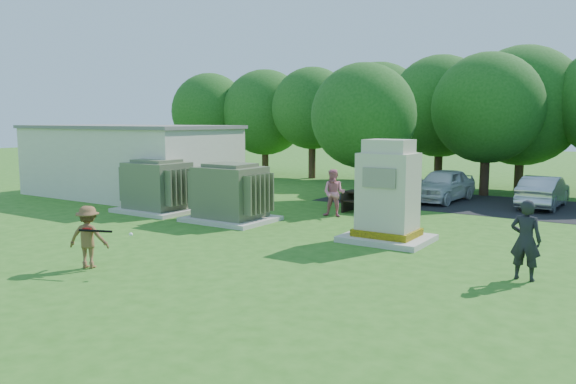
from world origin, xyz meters
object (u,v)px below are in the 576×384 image
Objects in this scene: person_by_generator at (526,240)px; person_at_picnic at (334,193)px; transformer_left at (157,187)px; car_white at (443,185)px; generator_cabinet at (388,197)px; car_silver_a at (543,192)px; picnic_table at (369,199)px; transformer_right at (230,194)px; batter at (88,237)px.

person_by_generator is 1.03× the size of person_at_picnic.
transformer_left reaches higher than car_white.
generator_cabinet is 1.70× the size of person_at_picnic.
car_silver_a is at bearing 35.32° from person_at_picnic.
picnic_table is (-2.73, 4.52, -0.82)m from generator_cabinet.
car_white is at bearing 62.38° from transformer_right.
transformer_left is 12.40m from car_white.
transformer_left is at bearing -128.17° from car_white.
batter is 0.83× the size of person_by_generator.
person_at_picnic is at bearing -30.71° from person_by_generator.
car_white is at bearing 98.12° from generator_cabinet.
car_silver_a is at bearing 73.88° from generator_cabinet.
car_white is 1.06× the size of car_silver_a.
picnic_table is 7.46m from car_silver_a.
generator_cabinet is (9.75, -0.05, 0.36)m from transformer_left.
transformer_left is 0.99× the size of generator_cabinet.
generator_cabinet is 0.76× the size of car_silver_a.
car_silver_a is (8.82, 9.51, -0.31)m from transformer_right.
person_by_generator reaches higher than picnic_table.
transformer_right reaches higher than car_white.
transformer_left reaches higher than person_by_generator.
transformer_left is 6.96m from person_at_picnic.
generator_cabinet reaches higher than batter.
generator_cabinet is at bearing -0.48° from transformer_right.
person_by_generator is 12.52m from car_white.
car_silver_a is at bearing 37.24° from transformer_left.
person_by_generator is at bearing -11.73° from transformer_right.
generator_cabinet reaches higher than transformer_left.
car_silver_a is (12.52, 9.51, -0.31)m from transformer_left.
car_silver_a is at bearing 10.91° from car_white.
transformer_left is at bearing 179.70° from generator_cabinet.
generator_cabinet reaches higher than person_at_picnic.
transformer_right reaches higher than batter.
car_silver_a is (6.15, 6.69, -0.23)m from person_at_picnic.
transformer_left is 3.70m from transformer_right.
person_by_generator is at bearing -43.43° from picnic_table.
person_at_picnic reaches higher than batter.
car_white is at bearing 47.05° from transformer_left.
car_white reaches higher than car_silver_a.
transformer_left is 15.72m from car_silver_a.
generator_cabinet is at bearing -58.89° from picnic_table.
car_silver_a reaches higher than picnic_table.
generator_cabinet reaches higher than car_silver_a.
car_silver_a is at bearing 47.18° from transformer_right.
car_white is (2.08, 6.25, -0.17)m from person_at_picnic.
transformer_left reaches higher than car_silver_a.
batter is at bearing 29.84° from person_by_generator.
picnic_table is at bearing 56.10° from person_at_picnic.
transformer_left is 1.63× the size of person_by_generator.
batter is 10.30m from person_by_generator.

